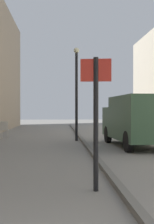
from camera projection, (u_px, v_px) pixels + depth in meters
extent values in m
plane|color=gray|center=(50.00, 147.00, 13.85)|extent=(80.00, 80.00, 0.00)
cube|color=#615F5B|center=(87.00, 145.00, 13.93)|extent=(0.16, 40.00, 0.12)
cube|color=#335138|center=(142.00, 118.00, 13.36)|extent=(2.21, 3.82, 1.82)
cube|color=#335138|center=(125.00, 121.00, 15.92)|extent=(2.07, 1.56, 1.36)
cube|color=black|center=(123.00, 115.00, 16.41)|extent=(1.66, 0.14, 0.60)
cylinder|color=black|center=(108.00, 134.00, 15.67)|extent=(0.27, 0.81, 0.80)
cylinder|color=black|center=(144.00, 134.00, 15.88)|extent=(0.27, 0.81, 0.80)
cylinder|color=black|center=(128.00, 142.00, 12.12)|extent=(0.27, 0.81, 0.80)
cylinder|color=black|center=(96.00, 124.00, 6.32)|extent=(0.10, 0.10, 2.60)
cube|color=red|center=(96.00, 70.00, 6.31)|extent=(0.60, 0.12, 0.44)
cylinder|color=black|center=(76.00, 97.00, 16.60)|extent=(0.14, 0.14, 4.50)
sphere|color=beige|center=(76.00, 50.00, 16.58)|extent=(0.28, 0.28, 0.28)
cylinder|color=#B7B2A8|center=(2.00, 134.00, 18.32)|extent=(0.04, 0.04, 0.45)
cylinder|color=#B7B2A8|center=(9.00, 134.00, 18.33)|extent=(0.04, 0.04, 0.45)
cylinder|color=#B7B2A8|center=(1.00, 134.00, 17.94)|extent=(0.04, 0.04, 0.45)
cylinder|color=#B7B2A8|center=(7.00, 134.00, 17.95)|extent=(0.04, 0.04, 0.45)
cube|color=#B7B2A8|center=(5.00, 130.00, 18.13)|extent=(0.45, 0.45, 0.04)
cube|color=#B7B2A8|center=(4.00, 126.00, 17.93)|extent=(0.44, 0.05, 0.45)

